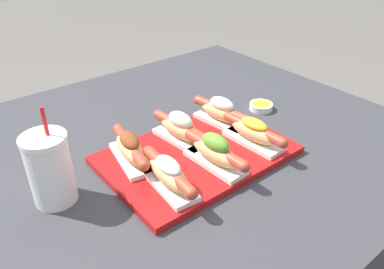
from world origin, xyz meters
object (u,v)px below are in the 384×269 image
Objects in this scene: hot_dog_1 at (215,152)px; drink_cup at (50,169)px; hot_dog_5 at (222,112)px; hot_dog_2 at (254,132)px; hot_dog_3 at (130,148)px; serving_tray at (197,155)px; hot_dog_0 at (168,174)px; sauce_bowl at (261,106)px; hot_dog_4 at (181,128)px.

drink_cup is at bearing 157.71° from hot_dog_1.
hot_dog_1 reaches higher than hot_dog_5.
hot_dog_2 is at bearing -93.48° from hot_dog_5.
drink_cup reaches higher than hot_dog_1.
hot_dog_3 is at bearing 136.56° from hot_dog_1.
drink_cup reaches higher than hot_dog_3.
drink_cup is at bearing 168.39° from serving_tray.
hot_dog_1 reaches higher than hot_dog_2.
drink_cup reaches higher than hot_dog_5.
serving_tray is at bearing -154.36° from hot_dog_5.
sauce_bowl is (0.45, 0.14, -0.04)m from hot_dog_0.
drink_cup is at bearing 146.33° from hot_dog_0.
hot_dog_1 is 1.01× the size of hot_dog_3.
hot_dog_4 reaches higher than hot_dog_3.
sauce_bowl is at bearing 2.74° from hot_dog_5.
sauce_bowl is 0.65m from drink_cup.
hot_dog_2 is at bearing -42.74° from hot_dog_4.
hot_dog_3 is at bearing 179.90° from hot_dog_5.
hot_dog_1 is 1.01× the size of hot_dog_5.
hot_dog_0 is at bearing -154.15° from hot_dog_5.
serving_tray is 0.17m from hot_dog_5.
hot_dog_2 is at bearing -143.36° from sauce_bowl.
hot_dog_2 is at bearing -24.40° from hot_dog_3.
hot_dog_4 is (-0.14, 0.13, 0.00)m from hot_dog_2.
hot_dog_3 is (-0.01, 0.13, 0.00)m from hot_dog_0.
hot_dog_4 is at bearing 137.26° from hot_dog_2.
hot_dog_5 is (0.14, 0.07, 0.04)m from serving_tray.
serving_tray is 0.08m from hot_dog_1.
sauce_bowl is at bearing 17.50° from hot_dog_0.
sauce_bowl is (0.32, 0.14, -0.04)m from hot_dog_1.
sauce_bowl is (0.32, 0.01, -0.04)m from hot_dog_4.
hot_dog_2 is at bearing 1.36° from hot_dog_0.
hot_dog_3 is (-0.14, 0.14, -0.00)m from hot_dog_1.
hot_dog_0 is 0.24m from drink_cup.
hot_dog_2 is at bearing -23.20° from serving_tray.
hot_dog_2 is 0.49m from drink_cup.
sauce_bowl is (0.32, 0.08, 0.00)m from serving_tray.
drink_cup is (-0.48, -0.00, 0.03)m from hot_dog_5.
hot_dog_5 is 2.85× the size of sauce_bowl.
hot_dog_5 is 0.93× the size of drink_cup.
hot_dog_1 is 0.35m from sauce_bowl.
hot_dog_3 reaches higher than sauce_bowl.
hot_dog_4 is at bearing -0.21° from drink_cup.
hot_dog_4 is at bearing -178.12° from sauce_bowl.
hot_dog_3 is 2.82× the size of sauce_bowl.
hot_dog_1 reaches higher than sauce_bowl.
hot_dog_3 is 0.47m from sauce_bowl.
hot_dog_4 is 0.14m from hot_dog_5.
drink_cup is (-0.19, -0.00, 0.03)m from hot_dog_3.
hot_dog_0 is at bearing 178.87° from hot_dog_1.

